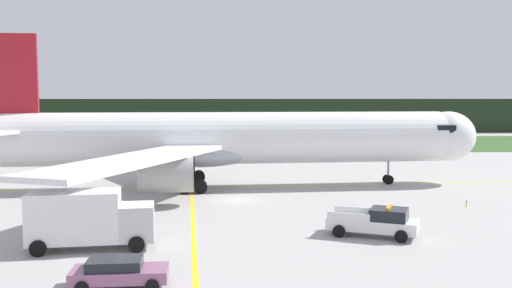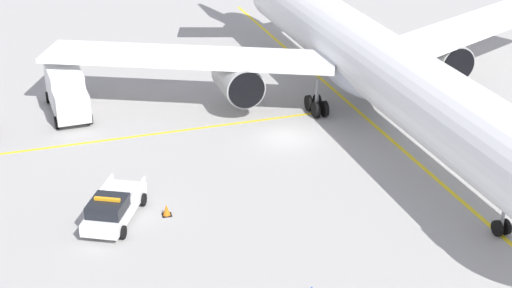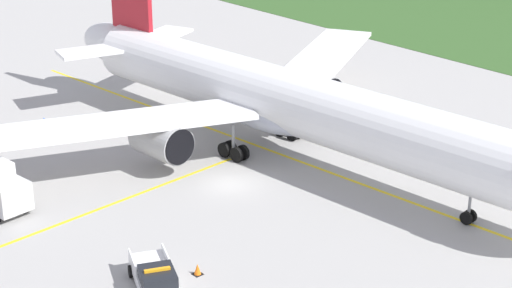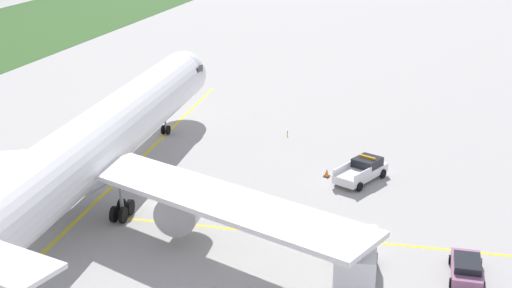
% 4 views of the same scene
% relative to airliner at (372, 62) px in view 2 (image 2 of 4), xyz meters
% --- Properties ---
extents(ground, '(320.00, 320.00, 0.00)m').
position_rel_airliner_xyz_m(ground, '(1.41, -6.68, -4.49)').
color(ground, '#A4A19E').
extents(taxiway_centerline_main, '(67.13, 5.32, 0.01)m').
position_rel_airliner_xyz_m(taxiway_centerline_main, '(0.79, 0.06, -4.49)').
color(taxiway_centerline_main, yellow).
rests_on(taxiway_centerline_main, ground).
extents(taxiway_centerline_spur, '(3.19, 38.71, 0.01)m').
position_rel_airliner_xyz_m(taxiway_centerline_spur, '(-0.66, -22.96, -4.49)').
color(taxiway_centerline_spur, yellow).
rests_on(taxiway_centerline_spur, ground).
extents(airliner, '(51.27, 45.37, 14.15)m').
position_rel_airliner_xyz_m(airliner, '(0.00, 0.00, 0.00)').
color(airliner, white).
rests_on(airliner, ground).
extents(ops_pickup_truck, '(5.82, 4.10, 1.94)m').
position_rel_airliner_xyz_m(ops_pickup_truck, '(10.24, -19.31, -3.58)').
color(ops_pickup_truck, silver).
rests_on(ops_pickup_truck, ground).
extents(catering_truck, '(7.11, 3.35, 3.45)m').
position_rel_airliner_xyz_m(catering_truck, '(-6.72, -21.40, -2.73)').
color(catering_truck, silver).
rests_on(catering_truck, ground).
extents(apron_cone, '(0.55, 0.55, 0.70)m').
position_rel_airliner_xyz_m(apron_cone, '(10.25, -16.32, -4.15)').
color(apron_cone, black).
rests_on(apron_cone, ground).
extents(taxiway_edge_light_west, '(0.12, 0.12, 0.37)m').
position_rel_airliner_xyz_m(taxiway_edge_light_west, '(-19.26, -10.55, -4.29)').
color(taxiway_edge_light_west, yellow).
rests_on(taxiway_edge_light_west, ground).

